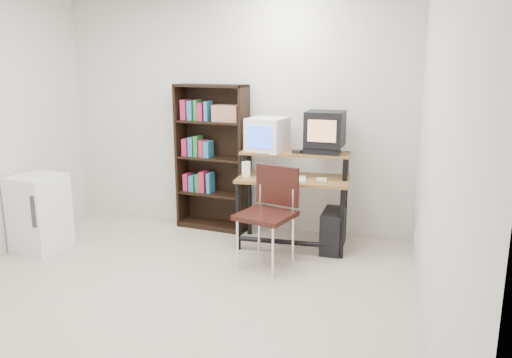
% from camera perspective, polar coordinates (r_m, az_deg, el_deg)
% --- Properties ---
extents(floor, '(4.00, 4.00, 0.01)m').
position_cam_1_polar(floor, '(4.25, -10.22, -13.43)').
color(floor, '#C1B5A0').
rests_on(floor, ground).
extents(back_wall, '(4.00, 0.01, 2.60)m').
position_cam_1_polar(back_wall, '(5.71, -2.34, 7.29)').
color(back_wall, beige).
rests_on(back_wall, floor).
extents(right_wall, '(0.01, 4.00, 2.60)m').
position_cam_1_polar(right_wall, '(3.50, 20.12, 2.77)').
color(right_wall, beige).
rests_on(right_wall, floor).
extents(computer_desk, '(1.14, 0.59, 0.98)m').
position_cam_1_polar(computer_desk, '(5.15, 4.29, -0.39)').
color(computer_desk, brown).
rests_on(computer_desk, floor).
extents(crt_monitor, '(0.44, 0.44, 0.35)m').
position_cam_1_polar(crt_monitor, '(5.24, 1.31, 5.08)').
color(crt_monitor, white).
rests_on(crt_monitor, computer_desk).
extents(vcr, '(0.36, 0.26, 0.08)m').
position_cam_1_polar(vcr, '(5.14, 7.56, 3.27)').
color(vcr, black).
rests_on(vcr, computer_desk).
extents(crt_tv, '(0.40, 0.40, 0.36)m').
position_cam_1_polar(crt_tv, '(5.13, 7.90, 5.71)').
color(crt_tv, black).
rests_on(crt_tv, vcr).
extents(cd_spindle, '(0.14, 0.14, 0.05)m').
position_cam_1_polar(cd_spindle, '(5.12, 4.77, 3.12)').
color(cd_spindle, '#26262B').
rests_on(cd_spindle, computer_desk).
extents(keyboard, '(0.50, 0.29, 0.03)m').
position_cam_1_polar(keyboard, '(5.02, 3.00, -0.03)').
color(keyboard, white).
rests_on(keyboard, computer_desk).
extents(mousepad, '(0.25, 0.22, 0.01)m').
position_cam_1_polar(mousepad, '(5.01, 7.52, -0.33)').
color(mousepad, black).
rests_on(mousepad, computer_desk).
extents(mouse, '(0.10, 0.07, 0.03)m').
position_cam_1_polar(mouse, '(5.02, 7.50, -0.08)').
color(mouse, white).
rests_on(mouse, mousepad).
extents(desk_speaker, '(0.09, 0.08, 0.17)m').
position_cam_1_polar(desk_speaker, '(5.15, -1.12, 1.08)').
color(desk_speaker, white).
rests_on(desk_speaker, computer_desk).
extents(pc_tower, '(0.22, 0.46, 0.42)m').
position_cam_1_polar(pc_tower, '(5.18, 8.76, -5.85)').
color(pc_tower, black).
rests_on(pc_tower, floor).
extents(school_chair, '(0.59, 0.59, 0.94)m').
position_cam_1_polar(school_chair, '(4.67, 1.62, -3.02)').
color(school_chair, black).
rests_on(school_chair, floor).
extents(bookshelf, '(0.85, 0.38, 1.65)m').
position_cam_1_polar(bookshelf, '(5.70, -4.94, 2.71)').
color(bookshelf, black).
rests_on(bookshelf, floor).
extents(mini_fridge, '(0.52, 0.53, 0.78)m').
position_cam_1_polar(mini_fridge, '(5.56, -23.53, -3.55)').
color(mini_fridge, white).
rests_on(mini_fridge, floor).
extents(wall_outlet, '(0.02, 0.08, 0.12)m').
position_cam_1_polar(wall_outlet, '(4.86, 17.84, -6.50)').
color(wall_outlet, beige).
rests_on(wall_outlet, right_wall).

